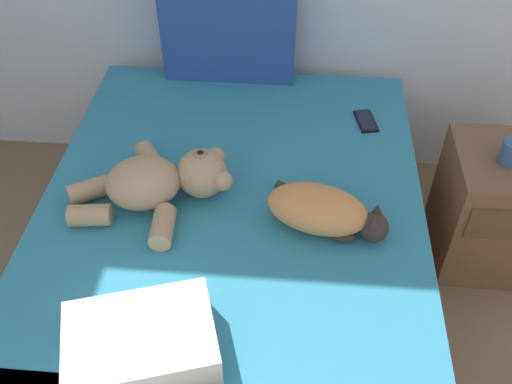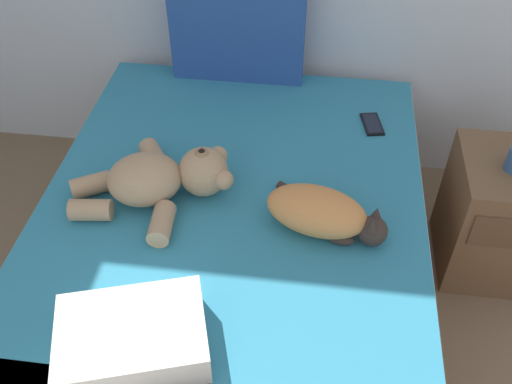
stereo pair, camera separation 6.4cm
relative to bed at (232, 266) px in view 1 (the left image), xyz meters
name	(u,v)px [view 1 (the left image)]	position (x,y,z in m)	size (l,w,h in m)	color
bed	(232,266)	(0.00, 0.00, 0.00)	(1.41, 1.90, 0.57)	brown
patterned_cushion	(228,26)	(-0.10, 0.87, 0.54)	(0.58, 0.12, 0.50)	#264C99
cat	(323,211)	(0.32, -0.04, 0.36)	(0.42, 0.32, 0.15)	#D18447
teddy_bear	(161,181)	(-0.24, 0.05, 0.37)	(0.59, 0.49, 0.19)	tan
cell_phone	(366,121)	(0.50, 0.57, 0.29)	(0.10, 0.16, 0.01)	black
throw_pillow	(141,343)	(-0.17, -0.57, 0.34)	(0.40, 0.28, 0.11)	white
nightstand	(498,209)	(1.08, 0.41, -0.01)	(0.46, 0.46, 0.55)	brown
mug	(512,152)	(1.04, 0.38, 0.32)	(0.12, 0.08, 0.09)	#33598C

